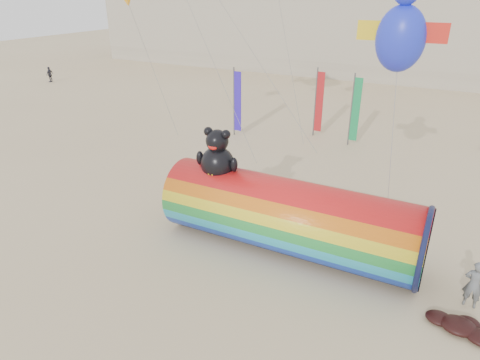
% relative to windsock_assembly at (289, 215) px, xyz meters
% --- Properties ---
extents(ground, '(160.00, 160.00, 0.00)m').
position_rel_windsock_assembly_xyz_m(ground, '(-3.29, -0.68, -1.69)').
color(ground, '#CCB58C').
rests_on(ground, ground).
extents(windsock_assembly, '(11.07, 3.37, 5.10)m').
position_rel_windsock_assembly_xyz_m(windsock_assembly, '(0.00, 0.00, 0.00)').
color(windsock_assembly, red).
rests_on(windsock_assembly, ground).
extents(kite_handler, '(0.70, 0.48, 1.87)m').
position_rel_windsock_assembly_xyz_m(kite_handler, '(7.25, -0.43, -0.75)').
color(kite_handler, slate).
rests_on(kite_handler, ground).
extents(fabric_bundle, '(2.62, 1.35, 0.41)m').
position_rel_windsock_assembly_xyz_m(fabric_bundle, '(7.16, -1.95, -1.52)').
color(fabric_bundle, black).
rests_on(fabric_bundle, ground).
extents(festival_banners, '(9.11, 2.83, 5.20)m').
position_rel_windsock_assembly_xyz_m(festival_banners, '(-4.72, 14.41, 0.94)').
color(festival_banners, '#59595E').
rests_on(festival_banners, ground).
extents(beachgoers, '(73.06, 39.13, 1.80)m').
position_rel_windsock_assembly_xyz_m(beachgoers, '(6.39, -2.79, -0.84)').
color(beachgoers, '#33333F').
rests_on(beachgoers, ground).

